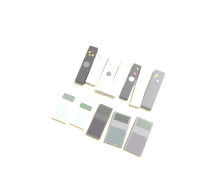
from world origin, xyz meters
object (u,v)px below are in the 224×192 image
object	(u,v)px
remote_1	(98,68)
calculator_3	(118,129)
calculator_1	(82,115)
remote_2	(109,74)
remote_6	(153,89)
calculator_4	(139,136)
remote_3	(121,77)
calculator_0	(65,107)
remote_4	(131,81)
remote_0	(87,65)
calculator_2	(100,121)
remote_5	(141,86)

from	to	relation	value
remote_1	calculator_3	bearing A→B (deg)	-49.08
calculator_1	remote_2	bearing A→B (deg)	81.70
calculator_1	calculator_3	bearing A→B (deg)	1.89
remote_6	calculator_4	distance (m)	0.23
remote_3	calculator_0	xyz separation A→B (m)	(-0.19, -0.23, -0.00)
remote_4	calculator_3	bearing A→B (deg)	-82.21
remote_0	remote_1	bearing A→B (deg)	-0.69
calculator_2	calculator_4	size ratio (longest dim) A/B	0.95
remote_4	calculator_1	distance (m)	0.28
remote_4	calculator_2	size ratio (longest dim) A/B	1.23
calculator_0	calculator_1	size ratio (longest dim) A/B	1.16
remote_4	remote_6	distance (m)	0.11
remote_3	calculator_3	bearing A→B (deg)	-69.19
remote_5	calculator_3	bearing A→B (deg)	-100.16
remote_2	calculator_4	xyz separation A→B (m)	(0.23, -0.22, -0.00)
remote_0	remote_2	xyz separation A→B (m)	(0.12, -0.01, 0.00)
calculator_0	calculator_2	world-z (taller)	calculator_2
remote_2	calculator_4	size ratio (longest dim) A/B	1.21
calculator_1	calculator_0	bearing A→B (deg)	178.93
calculator_1	calculator_3	distance (m)	0.18
remote_2	remote_3	size ratio (longest dim) A/B	0.94
remote_4	calculator_0	distance (m)	0.33
remote_0	calculator_1	xyz separation A→B (m)	(0.08, -0.23, -0.00)
calculator_3	calculator_1	bearing A→B (deg)	177.06
calculator_0	calculator_2	size ratio (longest dim) A/B	0.90
remote_5	calculator_1	distance (m)	0.31
remote_4	calculator_1	xyz separation A→B (m)	(-0.15, -0.23, -0.00)
calculator_0	remote_4	bearing A→B (deg)	43.37
remote_0	calculator_3	distance (m)	0.35
calculator_0	calculator_3	world-z (taller)	calculator_0
calculator_0	remote_2	bearing A→B (deg)	59.27
remote_3	remote_5	world-z (taller)	remote_3
calculator_3	remote_1	bearing A→B (deg)	126.89
remote_6	remote_0	bearing A→B (deg)	-178.48
remote_6	calculator_0	xyz separation A→B (m)	(-0.35, -0.23, -0.00)
remote_2	calculator_2	world-z (taller)	remote_2
remote_3	calculator_0	world-z (taller)	remote_3
remote_4	remote_5	size ratio (longest dim) A/B	0.88
remote_2	calculator_1	distance (m)	0.23
calculator_2	calculator_4	distance (m)	0.19
calculator_0	calculator_1	xyz separation A→B (m)	(0.09, -0.00, -0.00)
calculator_2	remote_3	bearing A→B (deg)	88.25
calculator_1	calculator_3	size ratio (longest dim) A/B	0.77
remote_4	calculator_0	bearing A→B (deg)	-134.98
remote_0	calculator_3	xyz separation A→B (m)	(0.25, -0.23, -0.00)
calculator_3	remote_4	bearing A→B (deg)	93.49
remote_5	calculator_2	world-z (taller)	remote_5
remote_3	remote_4	xyz separation A→B (m)	(0.05, -0.00, -0.00)
remote_6	calculator_4	world-z (taller)	remote_6
remote_5	remote_4	bearing A→B (deg)	172.41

